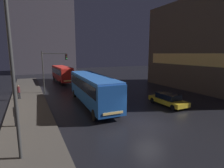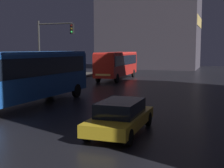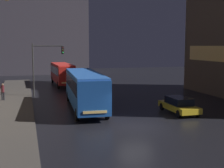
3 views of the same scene
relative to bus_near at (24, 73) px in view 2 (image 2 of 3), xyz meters
name	(u,v)px [view 2 (image 2 of 3)]	position (x,y,z in m)	size (l,w,h in m)	color
building_far_backdrop	(150,9)	(-1.35, 42.29, 9.04)	(18.07, 12.00, 22.32)	#423D47
bus_near	(24,73)	(0.00, 0.00, 0.00)	(3.26, 12.12, 3.44)	#194793
bus_far	(117,63)	(-0.01, 18.58, -0.12)	(2.65, 10.29, 3.24)	#AD1E19
car_taxi	(121,116)	(7.65, -3.97, -1.39)	(1.91, 4.68, 1.41)	gold
traffic_light_main	(51,42)	(-3.15, 8.77, 2.11)	(3.66, 0.35, 6.20)	#2D2D2D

